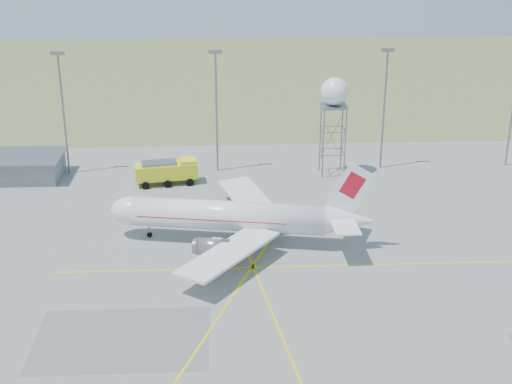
{
  "coord_description": "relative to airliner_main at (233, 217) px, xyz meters",
  "views": [
    {
      "loc": [
        -9.46,
        -48.48,
        41.22
      ],
      "look_at": [
        -4.82,
        40.0,
        6.17
      ],
      "focal_mm": 50.0,
      "sensor_mm": 36.0,
      "label": 1
    }
  ],
  "objects": [
    {
      "name": "grass_strip",
      "position": [
        8.0,
        102.3,
        -3.64
      ],
      "size": [
        400.0,
        120.0,
        0.03
      ],
      "primitive_type": "cube",
      "color": "#566336",
      "rests_on": "ground"
    },
    {
      "name": "building_grey",
      "position": [
        -37.0,
        26.3,
        -1.68
      ],
      "size": [
        19.0,
        10.0,
        3.9
      ],
      "color": "gray",
      "rests_on": "ground"
    },
    {
      "name": "mast_a",
      "position": [
        -27.0,
        28.3,
        8.42
      ],
      "size": [
        2.2,
        0.5,
        20.5
      ],
      "color": "slate",
      "rests_on": "ground"
    },
    {
      "name": "mast_b",
      "position": [
        -2.0,
        28.3,
        8.42
      ],
      "size": [
        2.2,
        0.5,
        20.5
      ],
      "color": "slate",
      "rests_on": "ground"
    },
    {
      "name": "mast_c",
      "position": [
        26.0,
        28.3,
        8.42
      ],
      "size": [
        2.2,
        0.5,
        20.5
      ],
      "color": "slate",
      "rests_on": "ground"
    },
    {
      "name": "airliner_main",
      "position": [
        0.0,
        0.0,
        0.0
      ],
      "size": [
        34.93,
        33.52,
        11.92
      ],
      "rotation": [
        0.0,
        0.0,
        2.96
      ],
      "color": "white",
      "rests_on": "ground"
    },
    {
      "name": "radar_tower",
      "position": [
        17.09,
        25.58,
        5.55
      ],
      "size": [
        4.53,
        4.53,
        16.39
      ],
      "color": "slate",
      "rests_on": "ground"
    },
    {
      "name": "fire_truck",
      "position": [
        -9.99,
        22.35,
        -1.74
      ],
      "size": [
        10.34,
        5.26,
        3.98
      ],
      "rotation": [
        0.0,
        0.0,
        0.16
      ],
      "color": "yellow",
      "rests_on": "ground"
    }
  ]
}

